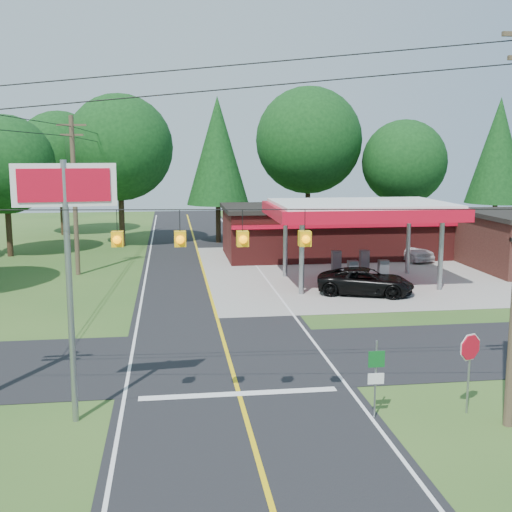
{
  "coord_description": "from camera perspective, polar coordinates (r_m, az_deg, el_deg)",
  "views": [
    {
      "loc": [
        -2.12,
        -23.42,
        7.93
      ],
      "look_at": [
        2.0,
        7.0,
        2.8
      ],
      "focal_mm": 45.0,
      "sensor_mm": 36.0,
      "label": 1
    }
  ],
  "objects": [
    {
      "name": "overhead_beacons",
      "position": [
        17.54,
        -4.02,
        3.85
      ],
      "size": [
        17.04,
        2.04,
        1.03
      ],
      "color": "black",
      "rests_on": "ground"
    },
    {
      "name": "convenience_store",
      "position": [
        48.34,
        6.87,
        2.27
      ],
      "size": [
        16.4,
        7.55,
        3.8
      ],
      "color": "#5A1B19",
      "rests_on": "ground"
    },
    {
      "name": "route_sign_post",
      "position": [
        19.49,
        10.61,
        -10.13
      ],
      "size": [
        0.49,
        0.09,
        2.4
      ],
      "color": "gray",
      "rests_on": "ground"
    },
    {
      "name": "treeline_backdrop",
      "position": [
        47.52,
        -4.22,
        8.93
      ],
      "size": [
        70.27,
        51.59,
        13.3
      ],
      "color": "#332316",
      "rests_on": "ground"
    },
    {
      "name": "sedan_car",
      "position": [
        47.52,
        13.31,
        0.56
      ],
      "size": [
        5.61,
        5.61,
        1.53
      ],
      "primitive_type": "imported",
      "rotation": [
        0.0,
        0.0,
        0.3
      ],
      "color": "silver",
      "rests_on": "ground"
    },
    {
      "name": "big_stop_sign",
      "position": [
        18.76,
        -16.5,
        2.48
      ],
      "size": [
        2.83,
        0.34,
        7.64
      ],
      "color": "gray",
      "rests_on": "ground"
    },
    {
      "name": "utility_pole_north",
      "position": [
        58.67,
        -12.06,
        6.17
      ],
      "size": [
        0.3,
        0.3,
        9.5
      ],
      "color": "#473828",
      "rests_on": "ground"
    },
    {
      "name": "cross_road",
      "position": [
        24.81,
        -2.44,
        -9.12
      ],
      "size": [
        70.0,
        7.0,
        0.02
      ],
      "primitive_type": "cube",
      "color": "black",
      "rests_on": "ground"
    },
    {
      "name": "main_highway",
      "position": [
        24.81,
        -2.44,
        -9.13
      ],
      "size": [
        8.0,
        120.0,
        0.02
      ],
      "primitive_type": "cube",
      "color": "black",
      "rests_on": "ground"
    },
    {
      "name": "utility_pole_far_left",
      "position": [
        41.92,
        -15.83,
        5.4
      ],
      "size": [
        1.8,
        0.3,
        10.0
      ],
      "color": "#473828",
      "rests_on": "ground"
    },
    {
      "name": "lane_center_yellow",
      "position": [
        24.81,
        -2.44,
        -9.1
      ],
      "size": [
        0.15,
        110.0,
        0.0
      ],
      "primitive_type": "cube",
      "color": "yellow",
      "rests_on": "main_highway"
    },
    {
      "name": "suv_car",
      "position": [
        35.8,
        9.72,
        -2.26
      ],
      "size": [
        6.72,
        6.72,
        1.45
      ],
      "primitive_type": "imported",
      "rotation": [
        0.0,
        0.0,
        1.22
      ],
      "color": "black",
      "rests_on": "ground"
    },
    {
      "name": "octagonal_stop_sign",
      "position": [
        20.43,
        18.49,
        -8.24
      ],
      "size": [
        0.81,
        0.38,
        2.52
      ],
      "color": "gray",
      "rests_on": "ground"
    },
    {
      "name": "gas_canopy",
      "position": [
        38.26,
        9.24,
        3.87
      ],
      "size": [
        10.6,
        7.4,
        4.88
      ],
      "color": "gray",
      "rests_on": "ground"
    },
    {
      "name": "ground",
      "position": [
        24.82,
        -2.44,
        -9.16
      ],
      "size": [
        120.0,
        120.0,
        0.0
      ],
      "primitive_type": "plane",
      "color": "#29511C",
      "rests_on": "ground"
    }
  ]
}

